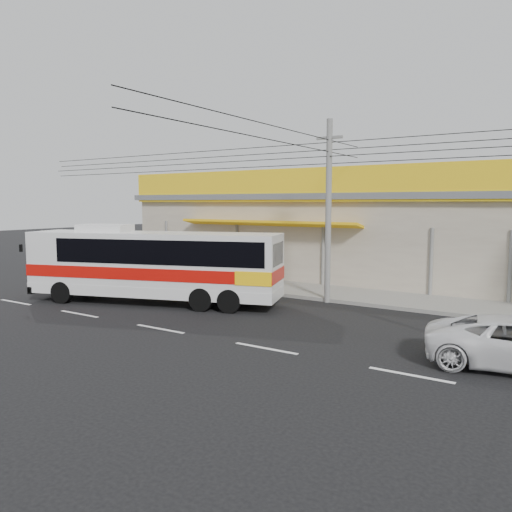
{
  "coord_description": "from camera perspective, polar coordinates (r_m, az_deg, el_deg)",
  "views": [
    {
      "loc": [
        11.08,
        -14.02,
        4.03
      ],
      "look_at": [
        0.77,
        2.0,
        2.0
      ],
      "focal_mm": 35.0,
      "sensor_mm": 36.0,
      "label": 1
    }
  ],
  "objects": [
    {
      "name": "ground",
      "position": [
        18.32,
        -5.47,
        -6.66
      ],
      "size": [
        120.0,
        120.0,
        0.0
      ],
      "primitive_type": "plane",
      "color": "black",
      "rests_on": "ground"
    },
    {
      "name": "sidewalk",
      "position": [
        23.22,
        3.75,
        -3.75
      ],
      "size": [
        30.0,
        3.2,
        0.15
      ],
      "primitive_type": "cube",
      "color": "gray",
      "rests_on": "ground"
    },
    {
      "name": "lane_markings",
      "position": [
        16.49,
        -10.9,
        -8.19
      ],
      "size": [
        50.0,
        0.12,
        0.01
      ],
      "primitive_type": null,
      "color": "silver",
      "rests_on": "ground"
    },
    {
      "name": "storefront_building",
      "position": [
        27.91,
        9.3,
        2.44
      ],
      "size": [
        22.6,
        9.2,
        5.7
      ],
      "color": "#A39584",
      "rests_on": "ground"
    },
    {
      "name": "coach_bus",
      "position": [
        20.34,
        -11.24,
        -0.63
      ],
      "size": [
        10.46,
        5.25,
        3.17
      ],
      "rotation": [
        0.0,
        0.0,
        0.31
      ],
      "color": "silver",
      "rests_on": "ground"
    },
    {
      "name": "motorbike_red",
      "position": [
        25.9,
        -8.23,
        -1.5
      ],
      "size": [
        1.99,
        1.38,
        0.99
      ],
      "primitive_type": "imported",
      "rotation": [
        0.0,
        0.0,
        2.0
      ],
      "color": "#9B1D0B",
      "rests_on": "sidewalk"
    },
    {
      "name": "motorbike_dark",
      "position": [
        27.93,
        -14.66,
        -0.99
      ],
      "size": [
        1.81,
        1.32,
        1.08
      ],
      "primitive_type": "imported",
      "rotation": [
        0.0,
        0.0,
        1.06
      ],
      "color": "black",
      "rests_on": "sidewalk"
    },
    {
      "name": "utility_pole",
      "position": [
        20.37,
        8.37,
        11.69
      ],
      "size": [
        34.0,
        14.0,
        7.33
      ],
      "color": "slate",
      "rests_on": "ground"
    }
  ]
}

